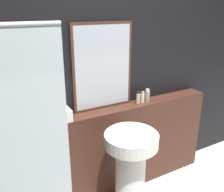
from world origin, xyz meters
TOP-DOWN VIEW (x-y plane):
  - wall_back at (0.00, 1.42)m, footprint 8.00×0.06m
  - vanity_counter at (0.00, 1.30)m, footprint 2.39×0.19m
  - pedestal_sink at (-0.03, 0.87)m, footprint 0.46×0.46m
  - mirror at (-0.04, 1.37)m, footprint 0.61×0.03m
  - towel_stack at (-0.52, 1.30)m, footprint 0.21×0.17m
  - shampoo_bottle at (0.33, 1.30)m, footprint 0.04×0.04m
  - conditioner_bottle at (0.39, 1.30)m, footprint 0.04×0.04m
  - lotion_bottle at (0.45, 1.30)m, footprint 0.05×0.05m

SIDE VIEW (x-z plane):
  - vanity_counter at x=0.00m, z-range 0.00..0.97m
  - pedestal_sink at x=-0.03m, z-range 0.09..1.01m
  - towel_stack at x=-0.52m, z-range 0.97..1.07m
  - conditioner_bottle at x=0.39m, z-range 0.96..1.08m
  - shampoo_bottle at x=0.33m, z-range 0.96..1.09m
  - lotion_bottle at x=0.45m, z-range 0.96..1.10m
  - wall_back at x=0.00m, z-range 0.00..2.50m
  - mirror at x=-0.04m, z-range 0.97..1.79m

